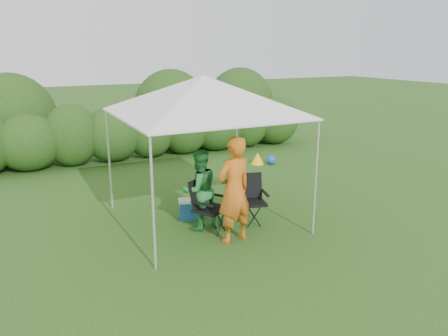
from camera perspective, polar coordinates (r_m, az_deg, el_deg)
name	(u,v)px	position (r m, az deg, el deg)	size (l,w,h in m)	color
ground	(216,229)	(8.34, -1.07, -7.94)	(70.00, 70.00, 0.00)	#305B1C
hedge	(136,132)	(13.59, -11.45, 4.60)	(11.95, 1.53, 1.80)	#284D18
canopy	(204,95)	(8.15, -2.68, 9.47)	(3.10, 3.10, 2.83)	silver
chair_right	(250,195)	(8.52, 3.47, -3.59)	(0.68, 0.64, 0.95)	black
chair_left	(206,202)	(8.08, -2.36, -4.45)	(0.78, 0.76, 0.99)	black
man	(234,190)	(7.51, 1.32, -2.92)	(0.69, 0.45, 1.89)	orange
woman	(199,190)	(8.11, -3.24, -2.85)	(0.74, 0.58, 1.53)	#297F3B
cooler	(190,209)	(8.79, -4.43, -5.34)	(0.54, 0.46, 0.39)	#205995
bottle	(194,194)	(8.67, -4.00, -3.40)	(0.07, 0.07, 0.25)	#592D0C
lawn_toy	(261,159)	(12.88, 4.84, 1.22)	(0.67, 0.56, 0.34)	yellow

